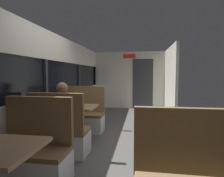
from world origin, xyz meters
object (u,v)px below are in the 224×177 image
(bench_near_window_facing_entry, at_px, (33,157))
(seated_passenger, at_px, (62,123))
(bench_mid_window_facing_entry, at_px, (84,118))
(dining_table_mid_window, at_px, (74,111))
(bench_mid_window_facing_end, at_px, (60,136))
(coffee_cup_primary, at_px, (76,103))

(bench_near_window_facing_entry, bearing_deg, seated_passenger, 90.00)
(bench_mid_window_facing_entry, bearing_deg, seated_passenger, -90.00)
(dining_table_mid_window, bearing_deg, bench_mid_window_facing_end, -90.00)
(bench_near_window_facing_entry, height_order, bench_mid_window_facing_entry, same)
(dining_table_mid_window, height_order, bench_mid_window_facing_end, bench_mid_window_facing_end)
(seated_passenger, bearing_deg, bench_mid_window_facing_entry, 90.00)
(bench_mid_window_facing_end, distance_m, seated_passenger, 0.22)
(bench_mid_window_facing_end, relative_size, seated_passenger, 0.87)
(bench_mid_window_facing_end, bearing_deg, coffee_cup_primary, 91.41)
(bench_mid_window_facing_end, height_order, coffee_cup_primary, bench_mid_window_facing_end)
(dining_table_mid_window, relative_size, seated_passenger, 0.71)
(bench_near_window_facing_entry, distance_m, seated_passenger, 0.94)
(bench_mid_window_facing_entry, distance_m, coffee_cup_primary, 0.70)
(bench_mid_window_facing_end, bearing_deg, bench_mid_window_facing_entry, 90.00)
(bench_near_window_facing_entry, xyz_separation_m, bench_mid_window_facing_entry, (0.00, 2.24, 0.00))
(bench_mid_window_facing_end, distance_m, coffee_cup_primary, 0.98)
(dining_table_mid_window, bearing_deg, seated_passenger, -90.00)
(bench_near_window_facing_entry, xyz_separation_m, dining_table_mid_window, (0.00, 1.54, 0.31))
(bench_near_window_facing_entry, height_order, bench_mid_window_facing_end, same)
(bench_near_window_facing_entry, relative_size, coffee_cup_primary, 12.22)
(dining_table_mid_window, xyz_separation_m, bench_mid_window_facing_end, (0.00, -0.70, -0.31))
(seated_passenger, height_order, coffee_cup_primary, seated_passenger)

